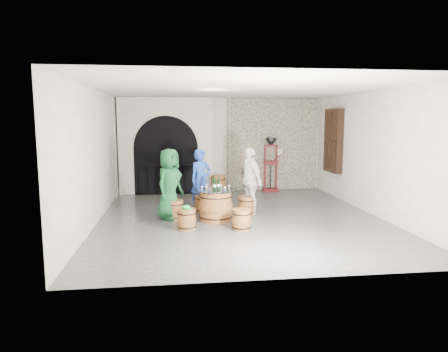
{
  "coord_description": "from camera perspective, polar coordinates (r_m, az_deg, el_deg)",
  "views": [
    {
      "loc": [
        -1.61,
        -9.77,
        2.46
      ],
      "look_at": [
        -0.39,
        0.16,
        1.05
      ],
      "focal_mm": 32.0,
      "sensor_mm": 36.0,
      "label": 1
    }
  ],
  "objects": [
    {
      "name": "person_blue",
      "position": [
        10.78,
        -3.33,
        -0.62
      ],
      "size": [
        0.73,
        0.64,
        1.69
      ],
      "primitive_type": "imported",
      "rotation": [
        0.0,
        0.0,
        0.47
      ],
      "color": "navy",
      "rests_on": "ground"
    },
    {
      "name": "wine_bottle_right",
      "position": [
        9.91,
        -1.43,
        -0.99
      ],
      "size": [
        0.08,
        0.08,
        0.32
      ],
      "color": "black",
      "rests_on": "barrel_table"
    },
    {
      "name": "barrel_table",
      "position": [
        9.8,
        -1.21,
        -4.2
      ],
      "size": [
        1.01,
        1.01,
        0.78
      ],
      "color": "brown",
      "rests_on": "ground"
    },
    {
      "name": "tasting_glass_e",
      "position": [
        9.56,
        0.14,
        -1.81
      ],
      "size": [
        0.05,
        0.05,
        0.1
      ],
      "primitive_type": null,
      "color": "#B65D23",
      "rests_on": "barrel_table"
    },
    {
      "name": "person_white",
      "position": [
        10.45,
        3.67,
        -0.69
      ],
      "size": [
        0.76,
        1.12,
        1.76
      ],
      "primitive_type": "imported",
      "rotation": [
        0.0,
        0.0,
        -1.21
      ],
      "color": "silver",
      "rests_on": "ground"
    },
    {
      "name": "green_cap",
      "position": [
        9.02,
        -5.39,
        -4.47
      ],
      "size": [
        0.23,
        0.18,
        0.1
      ],
      "color": "#0E9B3E",
      "rests_on": "barrel_stool_near_left"
    },
    {
      "name": "wall_right",
      "position": [
        11.06,
        20.55,
        3.06
      ],
      "size": [
        0.0,
        8.0,
        8.0
      ],
      "primitive_type": "plane",
      "rotation": [
        1.57,
        0.0,
        -1.57
      ],
      "color": "beige",
      "rests_on": "ground"
    },
    {
      "name": "wine_bottle_left",
      "position": [
        9.65,
        -1.37,
        -1.24
      ],
      "size": [
        0.08,
        0.08,
        0.32
      ],
      "color": "black",
      "rests_on": "barrel_table"
    },
    {
      "name": "control_box",
      "position": [
        14.16,
        7.99,
        3.45
      ],
      "size": [
        0.18,
        0.1,
        0.22
      ],
      "primitive_type": "cube",
      "color": "silver",
      "rests_on": "wall_back"
    },
    {
      "name": "tasting_glass_b",
      "position": [
        9.79,
        0.76,
        -1.58
      ],
      "size": [
        0.05,
        0.05,
        0.1
      ],
      "primitive_type": null,
      "color": "#B65D23",
      "rests_on": "barrel_table"
    },
    {
      "name": "tasting_glass_a",
      "position": [
        9.68,
        -3.19,
        -1.71
      ],
      "size": [
        0.05,
        0.05,
        0.1
      ],
      "primitive_type": null,
      "color": "#B65D23",
      "rests_on": "barrel_table"
    },
    {
      "name": "stone_facing_panel",
      "position": [
        14.15,
        6.94,
        4.48
      ],
      "size": [
        3.2,
        0.12,
        3.18
      ],
      "primitive_type": "cube",
      "color": "#AB9F88",
      "rests_on": "ground"
    },
    {
      "name": "wall_front",
      "position": [
        6.05,
        8.47,
        -0.23
      ],
      "size": [
        8.0,
        0.0,
        8.0
      ],
      "primitive_type": "plane",
      "rotation": [
        -1.57,
        0.0,
        0.0
      ],
      "color": "beige",
      "rests_on": "ground"
    },
    {
      "name": "barrel_stool_far",
      "position": [
        10.78,
        -3.1,
        -3.9
      ],
      "size": [
        0.44,
        0.44,
        0.48
      ],
      "color": "brown",
      "rests_on": "ground"
    },
    {
      "name": "wall_back",
      "position": [
        13.89,
        -0.36,
        4.47
      ],
      "size": [
        8.0,
        0.0,
        8.0
      ],
      "primitive_type": "plane",
      "rotation": [
        1.57,
        0.0,
        0.0
      ],
      "color": "beige",
      "rests_on": "ground"
    },
    {
      "name": "shuttered_window",
      "position": [
        13.17,
        15.3,
        4.87
      ],
      "size": [
        0.23,
        1.1,
        2.0
      ],
      "color": "black",
      "rests_on": "wall_right"
    },
    {
      "name": "corking_press",
      "position": [
        13.86,
        6.7,
        2.24
      ],
      "size": [
        0.77,
        0.46,
        1.85
      ],
      "rotation": [
        0.0,
        0.0,
        -0.09
      ],
      "color": "#500D14",
      "rests_on": "ground"
    },
    {
      "name": "tasting_glass_f",
      "position": [
        9.7,
        -2.53,
        -1.68
      ],
      "size": [
        0.05,
        0.05,
        0.1
      ],
      "primitive_type": null,
      "color": "#B65D23",
      "rests_on": "barrel_table"
    },
    {
      "name": "person_green",
      "position": [
        9.98,
        -7.79,
        -1.14
      ],
      "size": [
        0.95,
        1.03,
        1.76
      ],
      "primitive_type": "imported",
      "rotation": [
        0.0,
        0.0,
        0.98
      ],
      "color": "#124020",
      "rests_on": "ground"
    },
    {
      "name": "barrel_stool_near_right",
      "position": [
        9.03,
        2.53,
        -6.25
      ],
      "size": [
        0.44,
        0.44,
        0.48
      ],
      "color": "brown",
      "rests_on": "ground"
    },
    {
      "name": "ceiling",
      "position": [
        9.93,
        2.37,
        12.29
      ],
      "size": [
        8.0,
        8.0,
        0.0
      ],
      "primitive_type": "plane",
      "rotation": [
        3.14,
        0.0,
        0.0
      ],
      "color": "beige",
      "rests_on": "wall_back"
    },
    {
      "name": "tasting_glass_d",
      "position": [
        9.88,
        -0.46,
        -1.49
      ],
      "size": [
        0.05,
        0.05,
        0.1
      ],
      "primitive_type": null,
      "color": "#B65D23",
      "rests_on": "barrel_table"
    },
    {
      "name": "barrel_stool_near_left",
      "position": [
        9.09,
        -5.39,
        -6.18
      ],
      "size": [
        0.44,
        0.44,
        0.48
      ],
      "color": "brown",
      "rests_on": "ground"
    },
    {
      "name": "ground",
      "position": [
        10.2,
        2.27,
        -5.93
      ],
      "size": [
        8.0,
        8.0,
        0.0
      ],
      "primitive_type": "plane",
      "color": "#2E2E31",
      "rests_on": "ground"
    },
    {
      "name": "wine_bottle_center",
      "position": [
        9.71,
        -0.8,
        -1.17
      ],
      "size": [
        0.08,
        0.08,
        0.32
      ],
      "color": "black",
      "rests_on": "barrel_table"
    },
    {
      "name": "barrel_stool_left",
      "position": [
        10.07,
        -6.99,
        -4.8
      ],
      "size": [
        0.44,
        0.44,
        0.48
      ],
      "color": "brown",
      "rests_on": "ground"
    },
    {
      "name": "barrel_stool_right",
      "position": [
        10.49,
        3.2,
        -4.23
      ],
      "size": [
        0.44,
        0.44,
        0.48
      ],
      "color": "brown",
      "rests_on": "ground"
    },
    {
      "name": "tasting_glass_c",
      "position": [
        9.98,
        -2.49,
        -1.41
      ],
      "size": [
        0.05,
        0.05,
        0.1
      ],
      "primitive_type": null,
      "color": "#B65D23",
      "rests_on": "barrel_table"
    },
    {
      "name": "wall_left",
      "position": [
        9.99,
        -17.93,
        2.7
      ],
      "size": [
        0.0,
        8.0,
        8.0
      ],
      "primitive_type": "plane",
      "rotation": [
        1.57,
        0.0,
        1.57
      ],
      "color": "beige",
      "rests_on": "ground"
    },
    {
      "name": "arched_opening",
      "position": [
        13.54,
        -8.27,
        4.22
      ],
      "size": [
        3.1,
        0.6,
        3.19
      ],
      "color": "beige",
      "rests_on": "ground"
    },
    {
      "name": "side_barrel",
      "position": [
        13.06,
        -0.84,
        -1.35
      ],
      "size": [
        0.5,
        0.5,
        0.67
      ],
      "rotation": [
        0.0,
        0.0,
        0.08
      ],
      "color": "brown",
      "rests_on": "ground"
    }
  ]
}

